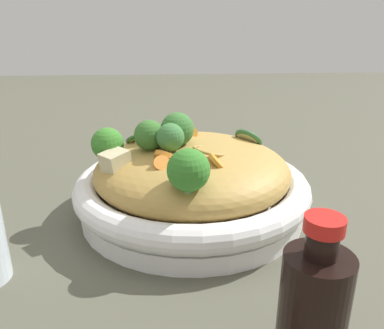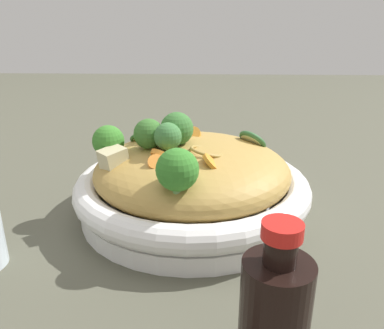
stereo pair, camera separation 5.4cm
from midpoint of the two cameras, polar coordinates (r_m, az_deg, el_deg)
The scene contains 8 objects.
ground_plane at distance 0.57m, azimuth -2.73°, elevation -6.96°, with size 3.00×3.00×0.00m, color #4E4E3F.
serving_bowl at distance 0.55m, azimuth -2.78°, elevation -4.18°, with size 0.33×0.33×0.06m.
noodle_heap at distance 0.54m, azimuth -2.84°, elevation -0.85°, with size 0.27×0.27×0.09m.
broccoli_florets at distance 0.49m, azimuth -8.03°, elevation 2.78°, with size 0.16×0.17×0.07m.
carrot_coins at distance 0.51m, azimuth -5.60°, elevation 2.14°, with size 0.10×0.13×0.03m.
zucchini_slices at distance 0.58m, azimuth -1.87°, elevation 4.13°, with size 0.22×0.09×0.04m.
chicken_chunks at distance 0.53m, azimuth -11.48°, elevation 2.27°, with size 0.09×0.11×0.04m.
soy_sauce_bottle at distance 0.31m, azimuth 12.32°, elevation -20.99°, with size 0.05×0.05×0.14m.
Camera 1 is at (-0.03, -0.50, 0.26)m, focal length 36.15 mm.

